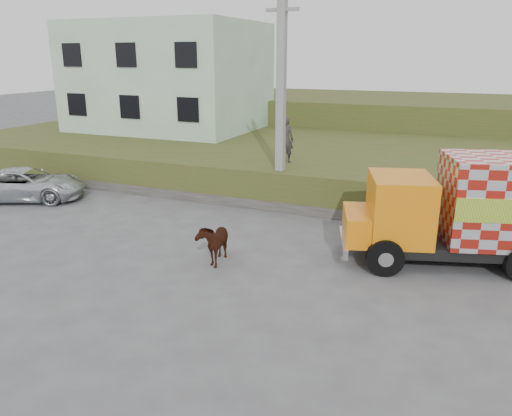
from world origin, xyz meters
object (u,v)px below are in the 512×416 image
at_px(pedestrian, 285,140).
at_px(cargo_truck, 487,210).
at_px(suv, 26,184).
at_px(utility_pole, 281,101).
at_px(cow, 214,241).

bearing_deg(pedestrian, cargo_truck, 143.47).
bearing_deg(suv, utility_pole, -97.11).
relative_size(cargo_truck, cow, 5.00).
xyz_separation_m(cow, suv, (-10.00, 2.71, 0.03)).
height_order(utility_pole, cow, utility_pole).
distance_m(cargo_truck, cow, 7.63).
bearing_deg(cargo_truck, pedestrian, 132.95).
relative_size(cargo_truck, suv, 1.56).
distance_m(cargo_truck, pedestrian, 8.70).
height_order(utility_pole, pedestrian, utility_pole).
height_order(utility_pole, suv, utility_pole).
height_order(cargo_truck, suv, cargo_truck).
bearing_deg(cargo_truck, cow, -175.26).
xyz_separation_m(cow, pedestrian, (-0.41, 7.14, 1.81)).
bearing_deg(suv, cargo_truck, -113.53).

